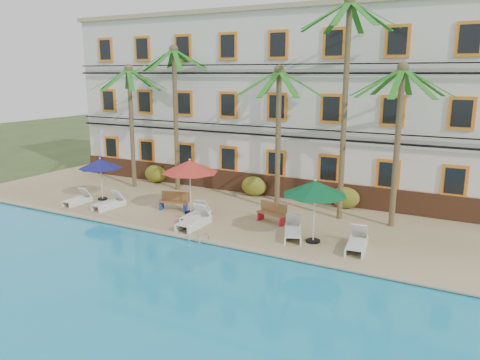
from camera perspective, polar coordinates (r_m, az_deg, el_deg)
The scene contains 25 objects.
ground at distance 21.22m, azimuth -7.15°, elevation -6.48°, with size 100.00×100.00×0.00m, color #384C23.
pool_deck at distance 25.22m, azimuth -0.59°, elevation -2.93°, with size 30.00×12.00×0.25m, color tan.
swimming_pool at distance 16.45m, azimuth -21.74°, elevation -12.93°, with size 26.00×12.00×0.20m, color #1B9BCB.
pool_coping at distance 20.45m, azimuth -8.64°, elevation -6.46°, with size 30.00×0.35×0.06m, color tan.
hotel_building at distance 28.77m, azimuth 4.25°, elevation 9.63°, with size 25.40×6.44×10.22m.
palm_a at distance 28.47m, azimuth -13.18°, elevation 8.46°, with size 4.39×4.39×7.26m.
palm_b at distance 27.29m, azimuth -7.92°, elevation 9.78°, with size 4.39×4.39×8.32m.
palm_c at distance 22.96m, azimuth 4.71°, elevation 7.60°, with size 4.39×4.39×7.16m.
palm_d at distance 21.84m, azimuth 12.78°, elevation 11.39°, with size 4.39×4.39×10.05m.
palm_e at distance 21.41m, azimuth 18.80°, elevation 6.70°, with size 4.39×4.39×7.23m.
shrub_left at distance 29.95m, azimuth -10.28°, elevation 0.75°, with size 1.50×0.90×1.10m, color #2B5317.
shrub_mid at distance 26.27m, azimuth 1.71°, elevation -0.76°, with size 1.50×0.90×1.10m, color #2B5317.
shrub_right at distance 24.47m, azimuth 12.69°, elevation -2.11°, with size 1.50×0.90×1.10m, color #2B5317.
umbrella_blue at distance 26.26m, azimuth -16.67°, elevation 1.91°, with size 2.34×2.34×2.34m.
umbrella_red at distance 22.60m, azimuth -6.13°, elevation 1.61°, with size 2.76×2.76×2.76m.
umbrella_green at distance 18.91m, azimuth 9.12°, elevation -1.02°, with size 2.65×2.65×2.65m.
lounger_a at distance 26.18m, azimuth -19.17°, elevation -2.21°, with size 0.62×1.65×0.77m.
lounger_b at distance 24.89m, azimuth -15.64°, elevation -2.68°, with size 0.83×1.85×0.85m.
lounger_c at distance 22.12m, azimuth -5.38°, elevation -4.18°, with size 0.76×1.88×0.87m.
lounger_d at distance 21.16m, azimuth -5.62°, elevation -4.90°, with size 0.78×2.05×0.96m.
lounger_e at distance 19.89m, azimuth 6.46°, elevation -6.15°, with size 1.35×2.04×0.91m.
lounger_f at distance 18.99m, azimuth 14.06°, elevation -7.40°, with size 0.94×2.01×0.91m.
bench_left at distance 23.81m, azimuth -8.07°, elevation -2.53°, with size 1.57×0.80×0.93m.
bench_right at distance 21.69m, azimuth 4.04°, elevation -3.98°, with size 1.57×0.81×0.93m.
pool_ladder at distance 19.50m, azimuth -4.99°, elevation -7.43°, with size 0.54×0.74×0.74m.
Camera 1 is at (11.71, -16.24, 7.02)m, focal length 35.00 mm.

